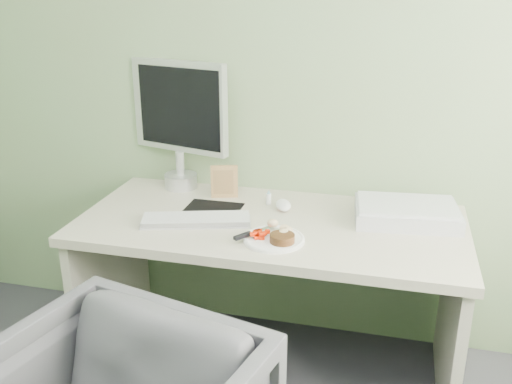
% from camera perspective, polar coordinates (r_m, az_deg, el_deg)
% --- Properties ---
extents(wall_back, '(3.50, 0.00, 3.50)m').
position_cam_1_polar(wall_back, '(2.57, 3.47, 13.23)').
color(wall_back, gray).
rests_on(wall_back, floor).
extents(desk, '(1.60, 0.75, 0.73)m').
position_cam_1_polar(desk, '(2.45, 1.40, -6.83)').
color(desk, beige).
rests_on(desk, floor).
extents(plate, '(0.24, 0.24, 0.01)m').
position_cam_1_polar(plate, '(2.20, 1.81, -4.75)').
color(plate, white).
rests_on(plate, desk).
extents(steak, '(0.12, 0.12, 0.03)m').
position_cam_1_polar(steak, '(2.16, 2.64, -4.64)').
color(steak, black).
rests_on(steak, plate).
extents(potato_pile, '(0.11, 0.09, 0.05)m').
position_cam_1_polar(potato_pile, '(2.22, 2.82, -3.55)').
color(potato_pile, tan).
rests_on(potato_pile, plate).
extents(carrot_heap, '(0.06, 0.05, 0.04)m').
position_cam_1_polar(carrot_heap, '(2.19, 0.43, -4.06)').
color(carrot_heap, red).
rests_on(carrot_heap, plate).
extents(steak_knife, '(0.13, 0.18, 0.01)m').
position_cam_1_polar(steak_knife, '(2.20, -0.67, -4.19)').
color(steak_knife, silver).
rests_on(steak_knife, plate).
extents(mousepad, '(0.24, 0.21, 0.00)m').
position_cam_1_polar(mousepad, '(2.49, -4.42, -1.78)').
color(mousepad, black).
rests_on(mousepad, desk).
extents(keyboard, '(0.46, 0.25, 0.02)m').
position_cam_1_polar(keyboard, '(2.36, -6.01, -2.71)').
color(keyboard, white).
rests_on(keyboard, desk).
extents(computer_mouse, '(0.10, 0.13, 0.04)m').
position_cam_1_polar(computer_mouse, '(2.49, 2.75, -1.32)').
color(computer_mouse, white).
rests_on(computer_mouse, desk).
extents(photo_frame, '(0.12, 0.05, 0.15)m').
position_cam_1_polar(photo_frame, '(2.61, -3.19, 1.05)').
color(photo_frame, '#A1804B').
rests_on(photo_frame, desk).
extents(eyedrop_bottle, '(0.02, 0.02, 0.07)m').
position_cam_1_polar(eyedrop_bottle, '(2.54, 1.27, -0.58)').
color(eyedrop_bottle, white).
rests_on(eyedrop_bottle, desk).
extents(scanner, '(0.45, 0.32, 0.07)m').
position_cam_1_polar(scanner, '(2.44, 14.81, -2.11)').
color(scanner, silver).
rests_on(scanner, desk).
extents(monitor, '(0.50, 0.19, 0.60)m').
position_cam_1_polar(monitor, '(2.70, -7.65, 7.39)').
color(monitor, silver).
rests_on(monitor, desk).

